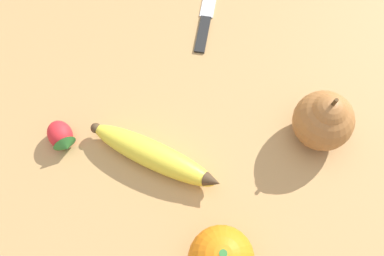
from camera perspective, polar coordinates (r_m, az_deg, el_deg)
ground_plane at (r=0.66m, az=-4.86°, el=1.46°), size 3.00×3.00×0.00m
banana at (r=0.62m, az=-4.80°, el=-3.50°), size 0.09×0.20×0.04m
pear at (r=0.63m, az=16.42°, el=1.06°), size 0.08×0.08×0.10m
strawberry at (r=0.65m, az=-16.29°, el=-1.05°), size 0.06×0.06×0.03m
paring_knife at (r=0.75m, az=1.85°, el=14.20°), size 0.16×0.02×0.01m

